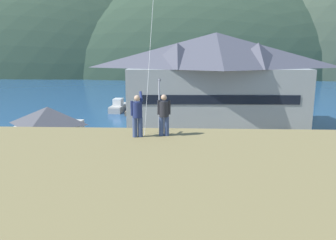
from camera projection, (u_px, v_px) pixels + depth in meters
ground_plane at (149, 196)px, 23.17m from camera, size 600.00×600.00×0.00m
parking_lot_pad at (154, 170)px, 28.05m from camera, size 40.00×20.00×0.10m
bay_water at (173, 91)px, 81.83m from camera, size 360.00×84.00×0.03m
far_hill_west_ridge at (65, 75)px, 136.23m from camera, size 122.60×45.91×82.50m
far_hill_east_peak at (82, 74)px, 140.22m from camera, size 100.03×50.78×63.53m
far_hill_center_saddle at (210, 75)px, 133.72m from camera, size 148.89×55.87×76.70m
harbor_lodge at (215, 77)px, 43.29m from camera, size 23.74×11.47×12.17m
storage_shed_near_lot at (49, 131)px, 31.22m from camera, size 6.01×5.51×4.85m
wharf_dock at (141, 106)px, 58.68m from camera, size 3.20×15.92×0.70m
moored_boat_wharfside at (119, 107)px, 55.37m from camera, size 2.48×6.24×2.16m
moored_boat_outer_mooring at (161, 104)px, 57.75m from camera, size 2.49×7.56×2.16m
parked_car_corner_spot at (67, 172)px, 24.82m from camera, size 4.21×2.07×1.82m
parked_car_mid_row_center at (251, 178)px, 23.74m from camera, size 4.33×2.32×1.82m
parked_car_mid_row_far at (111, 149)px, 30.48m from camera, size 4.35×2.35×1.82m
parked_car_mid_row_near at (144, 179)px, 23.42m from camera, size 4.30×2.25×1.82m
parked_car_front_row_silver at (252, 157)px, 28.43m from camera, size 4.34×2.33×1.82m
parked_car_back_row_right at (196, 153)px, 29.57m from camera, size 4.28×2.21×1.82m
parked_car_lone_by_shed at (324, 158)px, 28.03m from camera, size 4.27×2.19×1.82m
parking_light_pole at (159, 110)px, 32.62m from camera, size 0.24×0.78×7.14m
person_kite_flyer at (137, 114)px, 13.61m from camera, size 0.52×0.70×1.86m
person_companion at (164, 114)px, 13.79m from camera, size 0.55×0.40×1.74m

